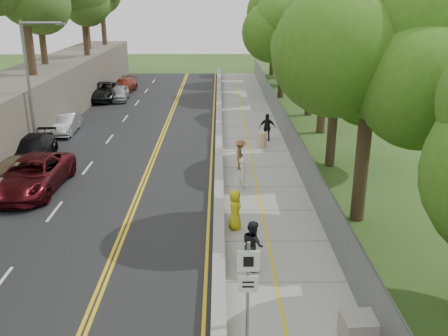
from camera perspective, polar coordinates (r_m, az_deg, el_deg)
ground at (r=17.44m, az=-1.44°, el=-13.10°), size 140.00×140.00×0.00m
road at (r=31.67m, az=-10.86°, el=1.77°), size 11.20×66.00×0.04m
sidewalk at (r=31.24m, az=3.65°, el=1.85°), size 4.20×66.00×0.05m
jersey_barrier at (r=31.08m, az=-0.58°, el=2.32°), size 0.42×66.00×0.60m
chainlink_fence at (r=31.19m, az=7.54°, el=3.55°), size 0.04×66.00×2.00m
trees_fenceside at (r=30.58m, az=12.55°, el=14.41°), size 7.00×66.00×14.00m
streetlight at (r=31.04m, az=-21.08°, el=9.26°), size 2.52×0.22×8.00m
signpost at (r=13.86m, az=2.76°, el=-12.86°), size 0.62×0.09×3.10m
construction_barrel at (r=32.09m, az=4.34°, el=3.23°), size 0.58×0.58×0.95m
concrete_block at (r=15.21m, az=15.59°, el=-17.29°), size 1.25×0.98×0.79m
car_2 at (r=26.48m, az=-21.04°, el=-0.73°), size 2.98×6.09×1.66m
car_3 at (r=30.83m, az=-21.20°, el=1.86°), size 2.57×5.50×1.55m
car_4 at (r=27.78m, az=-23.03°, el=-0.38°), size 1.95×4.20×1.39m
car_5 at (r=37.02m, az=-17.69°, el=4.84°), size 1.59×4.17×1.36m
car_6 at (r=48.15m, az=-13.61°, el=8.51°), size 2.78×5.80×1.60m
car_7 at (r=51.60m, az=-11.38°, el=9.22°), size 2.37×4.83×1.35m
car_8 at (r=47.59m, az=-11.90°, el=8.36°), size 1.78×4.04×1.35m
painter_0 at (r=20.72m, az=1.27°, el=-4.77°), size 0.59×0.86×1.70m
painter_1 at (r=24.92m, az=2.17°, el=-0.68°), size 0.49×0.65×1.61m
painter_2 at (r=17.86m, az=3.30°, el=-8.74°), size 0.99×1.09×1.81m
painter_3 at (r=27.78m, az=1.89°, el=1.55°), size 0.82×1.19×1.70m
person_far at (r=33.39m, az=4.97°, el=4.64°), size 1.10×0.50×1.84m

